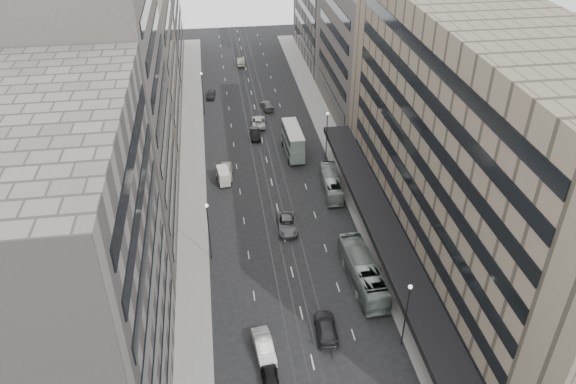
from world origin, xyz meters
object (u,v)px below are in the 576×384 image
pedestrian (444,364)px  bus_near (363,272)px  sedan_1 (264,346)px  sedan_0 (270,379)px  double_decker (293,141)px  sedan_2 (287,224)px  bus_far (331,183)px  panel_van (223,176)px

pedestrian → bus_near: bearing=-78.7°
sedan_1 → sedan_0: bearing=-93.5°
double_decker → sedan_0: (-9.12, -45.26, -1.85)m
double_decker → sedan_2: bearing=-102.4°
bus_far → panel_van: bearing=-12.3°
double_decker → sedan_1: (-9.33, -41.18, -1.72)m
sedan_2 → double_decker: bearing=81.8°
bus_far → pedestrian: 34.39m
sedan_0 → sedan_2: 25.43m
double_decker → panel_van: bearing=-149.9°
bus_far → double_decker: (-3.93, 11.96, 1.19)m
double_decker → sedan_0: double_decker is taller
bus_near → pedestrian: 14.63m
sedan_0 → sedan_2: size_ratio=0.75×
bus_near → sedan_1: bearing=32.1°
bus_far → sedan_2: (-7.84, -8.41, -0.59)m
panel_van → bus_near: bearing=-65.0°
sedan_0 → bus_near: bearing=45.1°
sedan_1 → panel_van: bearing=87.9°
double_decker → pedestrian: bearing=-81.4°
bus_far → double_decker: 12.64m
bus_far → pedestrian: bearing=101.3°
panel_van → sedan_2: (7.94, -13.07, -0.48)m
bus_far → sedan_2: 11.51m
sedan_0 → double_decker: bearing=77.7°
double_decker → panel_van: (-11.85, -7.30, -1.30)m
sedan_0 → panel_van: bearing=93.2°
sedan_1 → pedestrian: (17.54, -4.90, 0.10)m
pedestrian → panel_van: bearing=-70.6°
panel_van → pedestrian: 43.67m
bus_far → panel_van: size_ratio=2.59×
bus_near → bus_far: bus_near is taller
sedan_2 → pedestrian: size_ratio=3.51×
bus_far → sedan_0: size_ratio=2.35×
panel_van → sedan_0: bearing=-92.3°
sedan_0 → sedan_1: 4.09m
panel_van → sedan_2: size_ratio=0.68×
bus_near → sedan_2: (-7.30, 11.92, -0.94)m
panel_van → bus_far: bearing=-22.8°
bus_near → sedan_0: bus_near is taller
pedestrian → sedan_0: bearing=-10.7°
sedan_0 → pedestrian: (17.33, -0.82, 0.23)m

